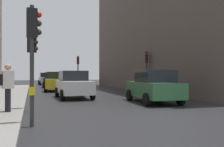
% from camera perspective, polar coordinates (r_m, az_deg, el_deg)
% --- Properties ---
extents(ground_plane, '(120.00, 120.00, 0.00)m').
position_cam_1_polar(ground_plane, '(9.36, 11.07, -9.64)').
color(ground_plane, '#28282B').
extents(building_facade_right, '(12.00, 24.76, 13.19)m').
position_cam_1_polar(building_facade_right, '(27.52, 16.42, 10.43)').
color(building_facade_right, '#5B514C').
rests_on(building_facade_right, ground).
extents(traffic_light_mid_street, '(0.34, 0.45, 3.41)m').
position_cam_1_polar(traffic_light_mid_street, '(20.61, 7.80, 2.11)').
color(traffic_light_mid_street, '#2D2D2D').
rests_on(traffic_light_mid_street, ground).
extents(traffic_light_far_median, '(0.25, 0.43, 3.62)m').
position_cam_1_polar(traffic_light_far_median, '(28.67, -7.68, 1.76)').
color(traffic_light_far_median, '#2D2D2D').
rests_on(traffic_light_far_median, ground).
extents(traffic_light_near_left, '(0.44, 0.26, 3.57)m').
position_cam_1_polar(traffic_light_near_left, '(7.81, -17.44, 6.60)').
color(traffic_light_near_left, '#2D2D2D').
rests_on(traffic_light_near_left, ground).
extents(traffic_light_near_right, '(0.44, 0.37, 3.38)m').
position_cam_1_polar(traffic_light_near_right, '(10.91, -17.53, 3.99)').
color(traffic_light_near_right, '#2D2D2D').
rests_on(traffic_light_near_right, ground).
extents(car_silver_hatchback, '(2.16, 4.27, 1.76)m').
position_cam_1_polar(car_silver_hatchback, '(37.98, -14.69, -1.15)').
color(car_silver_hatchback, '#BCBCC1').
rests_on(car_silver_hatchback, ground).
extents(car_yellow_taxi, '(2.26, 4.32, 1.76)m').
position_cam_1_polar(car_yellow_taxi, '(23.61, -12.52, -1.77)').
color(car_yellow_taxi, yellow).
rests_on(car_yellow_taxi, ground).
extents(car_white_compact, '(2.09, 4.24, 1.76)m').
position_cam_1_polar(car_white_compact, '(16.47, -8.67, -2.47)').
color(car_white_compact, silver).
rests_on(car_white_compact, ground).
extents(car_dark_suv, '(2.25, 4.32, 1.76)m').
position_cam_1_polar(car_dark_suv, '(30.48, -13.43, -1.40)').
color(car_dark_suv, black).
rests_on(car_dark_suv, ground).
extents(car_green_estate, '(2.23, 4.31, 1.76)m').
position_cam_1_polar(car_green_estate, '(13.78, 9.32, -2.92)').
color(car_green_estate, '#2D6038').
rests_on(car_green_estate, ground).
extents(car_red_sedan, '(2.06, 4.22, 1.76)m').
position_cam_1_polar(car_red_sedan, '(35.16, -7.40, -1.24)').
color(car_red_sedan, red).
rests_on(car_red_sedan, ground).
extents(pedestrian_with_black_backpack, '(0.65, 0.44, 1.77)m').
position_cam_1_polar(pedestrian_with_black_backpack, '(10.09, -22.70, -2.30)').
color(pedestrian_with_black_backpack, black).
rests_on(pedestrian_with_black_backpack, sidewalk_kerb).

